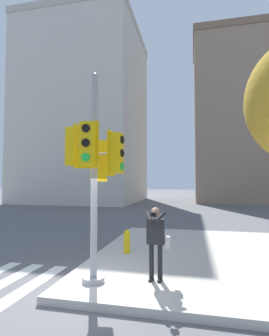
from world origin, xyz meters
TOP-DOWN VIEW (x-y plane):
  - ground_plane at (0.00, 0.00)m, footprint 160.00×160.00m
  - sidewalk_corner at (3.50, 3.50)m, footprint 8.00×8.00m
  - traffic_signal_pole at (0.30, 0.44)m, footprint 1.41×1.42m
  - person_photographer at (1.67, 0.89)m, footprint 0.58×0.54m
  - fire_hydrant at (0.44, 2.96)m, footprint 0.21×0.27m
  - building_left at (-10.86, 26.09)m, footprint 13.68×13.91m
  - building_right at (10.18, 28.72)m, footprint 14.96×8.87m

SIDE VIEW (x-z plane):
  - ground_plane at x=0.00m, z-range 0.00..0.00m
  - sidewalk_corner at x=3.50m, z-range 0.00..0.17m
  - fire_hydrant at x=0.44m, z-range 0.17..0.89m
  - person_photographer at x=1.67m, z-range 0.33..1.99m
  - traffic_signal_pole at x=0.30m, z-range 0.42..5.22m
  - building_right at x=10.18m, z-range 0.01..20.43m
  - building_left at x=-10.86m, z-range 0.01..22.06m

